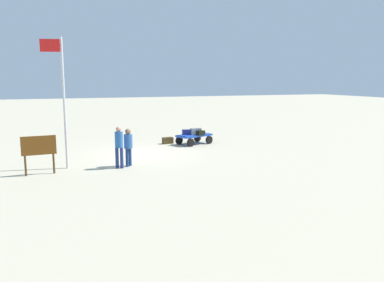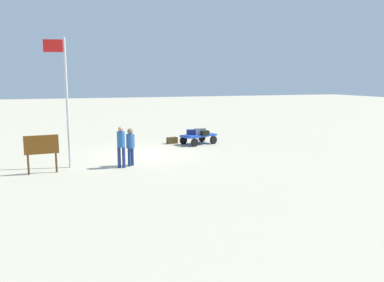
{
  "view_description": "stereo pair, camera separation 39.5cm",
  "coord_description": "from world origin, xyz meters",
  "views": [
    {
      "loc": [
        4.35,
        18.72,
        3.7
      ],
      "look_at": [
        -0.5,
        6.0,
        1.54
      ],
      "focal_mm": 36.58,
      "sensor_mm": 36.0,
      "label": 1
    },
    {
      "loc": [
        3.98,
        18.85,
        3.7
      ],
      "look_at": [
        -0.5,
        6.0,
        1.54
      ],
      "focal_mm": 36.58,
      "sensor_mm": 36.0,
      "label": 2
    }
  ],
  "objects": [
    {
      "name": "worker_lead",
      "position": [
        1.49,
        2.66,
        1.02
      ],
      "size": [
        0.44,
        0.44,
        1.76
      ],
      "color": "navy",
      "rests_on": "ground"
    },
    {
      "name": "suitcase_dark",
      "position": [
        -3.27,
        -2.04,
        0.7
      ],
      "size": [
        0.6,
        0.38,
        0.29
      ],
      "color": "navy",
      "rests_on": "luggage_cart"
    },
    {
      "name": "ground_plane",
      "position": [
        0.0,
        0.0,
        0.0
      ],
      "size": [
        120.0,
        120.0,
        0.0
      ],
      "primitive_type": "plane",
      "color": "#B9B094"
    },
    {
      "name": "signboard",
      "position": [
        4.6,
        2.68,
        1.04
      ],
      "size": [
        1.29,
        0.15,
        1.53
      ],
      "color": "#4C3319",
      "rests_on": "ground"
    },
    {
      "name": "suitcase_maroon",
      "position": [
        -3.73,
        -1.87,
        0.74
      ],
      "size": [
        0.6,
        0.32,
        0.37
      ],
      "color": "gray",
      "rests_on": "luggage_cart"
    },
    {
      "name": "luggage_cart",
      "position": [
        -3.63,
        -1.92,
        0.42
      ],
      "size": [
        2.24,
        1.71,
        0.56
      ],
      "color": "#1D44B4",
      "rests_on": "ground"
    },
    {
      "name": "suitcase_navy",
      "position": [
        -2.28,
        -2.64,
        0.18
      ],
      "size": [
        0.63,
        0.4,
        0.37
      ],
      "color": "#423419",
      "rests_on": "ground"
    },
    {
      "name": "suitcase_olive",
      "position": [
        -3.91,
        -1.59,
        0.68
      ],
      "size": [
        0.51,
        0.4,
        0.25
      ],
      "color": "black",
      "rests_on": "luggage_cart"
    },
    {
      "name": "worker_trailing",
      "position": [
        1.05,
        2.43,
        0.96
      ],
      "size": [
        0.51,
        0.51,
        1.63
      ],
      "color": "navy",
      "rests_on": "ground"
    },
    {
      "name": "flagpole",
      "position": [
        3.61,
        1.89,
        3.09
      ],
      "size": [
        0.86,
        0.2,
        5.36
      ],
      "color": "silver",
      "rests_on": "ground"
    }
  ]
}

